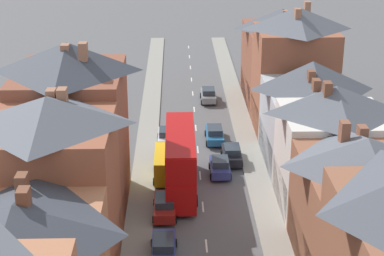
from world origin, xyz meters
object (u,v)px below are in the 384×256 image
(car_near_silver, at_px, (208,95))
(car_parked_left_a, at_px, (215,134))
(car_parked_right_a, at_px, (164,247))
(car_mid_black, at_px, (165,205))
(car_parked_left_b, at_px, (167,136))
(double_decker_bus_lead, at_px, (180,160))
(car_mid_white, at_px, (232,154))
(car_near_blue, at_px, (220,166))
(delivery_van, at_px, (166,164))

(car_near_silver, height_order, car_parked_left_a, car_near_silver)
(car_parked_right_a, height_order, car_mid_black, car_mid_black)
(car_parked_left_b, bearing_deg, double_decker_bus_lead, -82.97)
(car_parked_left_a, bearing_deg, car_mid_black, -107.67)
(car_parked_right_a, xyz_separation_m, car_mid_white, (6.20, 16.31, 0.03))
(car_parked_right_a, bearing_deg, car_near_blue, 70.18)
(double_decker_bus_lead, bearing_deg, car_parked_left_a, 71.84)
(car_parked_left_a, height_order, car_parked_right_a, car_parked_right_a)
(double_decker_bus_lead, relative_size, car_parked_left_b, 2.68)
(double_decker_bus_lead, bearing_deg, car_mid_black, -106.42)
(car_parked_left_a, bearing_deg, car_near_silver, 90.00)
(car_near_silver, xyz_separation_m, car_mid_white, (1.30, -18.03, 0.02))
(car_mid_white, bearing_deg, car_parked_left_b, 142.46)
(car_near_silver, relative_size, car_parked_left_b, 1.06)
(car_near_blue, height_order, delivery_van, delivery_van)
(car_parked_right_a, xyz_separation_m, car_parked_left_b, (0.00, 21.07, 0.01))
(car_near_blue, relative_size, car_near_silver, 0.92)
(car_parked_left_a, bearing_deg, car_mid_white, -76.23)
(car_parked_right_a, bearing_deg, double_decker_bus_lead, 83.06)
(car_parked_right_a, bearing_deg, car_mid_black, 90.00)
(car_near_silver, distance_m, car_parked_left_b, 14.14)
(delivery_van, bearing_deg, car_mid_black, -90.00)
(car_parked_right_a, bearing_deg, car_parked_left_b, 90.00)
(double_decker_bus_lead, bearing_deg, car_near_silver, 81.35)
(car_near_silver, bearing_deg, car_parked_left_a, -90.00)
(double_decker_bus_lead, xyz_separation_m, car_near_blue, (3.61, 2.98, -1.98))
(car_near_silver, bearing_deg, car_near_blue, -90.00)
(delivery_van, bearing_deg, car_near_silver, 77.01)
(car_mid_black, relative_size, delivery_van, 0.86)
(car_mid_white, bearing_deg, car_mid_black, -121.60)
(car_parked_left_b, bearing_deg, car_mid_white, -37.54)
(car_near_blue, bearing_deg, car_near_silver, 90.00)
(car_parked_right_a, relative_size, car_parked_left_b, 1.08)
(car_near_blue, distance_m, car_near_silver, 20.74)
(car_near_silver, height_order, delivery_van, delivery_van)
(double_decker_bus_lead, height_order, car_near_silver, double_decker_bus_lead)
(car_near_blue, xyz_separation_m, car_mid_white, (1.30, 2.71, 0.02))
(car_mid_white, bearing_deg, car_parked_right_a, -110.81)
(car_near_blue, bearing_deg, car_mid_white, 64.40)
(car_near_silver, distance_m, car_mid_black, 28.53)
(car_mid_black, bearing_deg, car_near_silver, 80.11)
(car_parked_left_a, height_order, car_parked_left_b, car_parked_left_b)
(car_parked_left_a, bearing_deg, car_parked_left_b, -173.69)
(car_parked_left_a, relative_size, delivery_van, 0.87)
(car_near_silver, bearing_deg, car_mid_black, -99.89)
(double_decker_bus_lead, bearing_deg, car_parked_left_b, 97.03)
(car_near_silver, distance_m, car_parked_left_a, 12.73)
(car_mid_black, distance_m, car_parked_left_b, 14.84)
(car_parked_left_a, distance_m, delivery_van, 9.85)
(delivery_van, bearing_deg, car_mid_white, 27.43)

